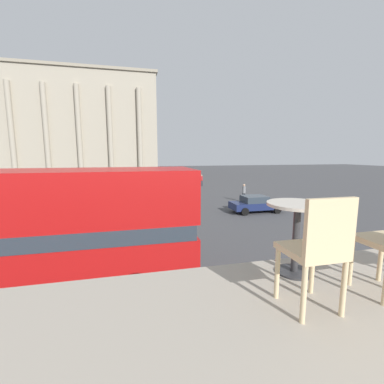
{
  "coord_description": "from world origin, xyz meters",
  "views": [
    {
      "loc": [
        -0.2,
        -2.52,
        4.67
      ],
      "look_at": [
        4.02,
        14.98,
        2.02
      ],
      "focal_mm": 24.0,
      "sensor_mm": 36.0,
      "label": 1
    }
  ],
  "objects_px": {
    "plaza_building_left": "(72,128)",
    "pedestrian_grey": "(244,192)",
    "traffic_light_near": "(26,201)",
    "car_navy": "(256,204)",
    "pedestrian_red": "(202,180)",
    "cafe_chair_0": "(317,248)",
    "cafe_dining_table": "(297,222)",
    "traffic_light_mid": "(172,183)",
    "pedestrian_olive": "(58,224)"
  },
  "relations": [
    {
      "from": "cafe_dining_table",
      "to": "pedestrian_red",
      "type": "bearing_deg",
      "value": 75.82
    },
    {
      "from": "cafe_dining_table",
      "to": "traffic_light_mid",
      "type": "relative_size",
      "value": 0.21
    },
    {
      "from": "cafe_chair_0",
      "to": "traffic_light_near",
      "type": "bearing_deg",
      "value": 123.73
    },
    {
      "from": "cafe_dining_table",
      "to": "pedestrian_grey",
      "type": "xyz_separation_m",
      "value": [
        9.28,
        21.02,
        -2.97
      ]
    },
    {
      "from": "traffic_light_near",
      "to": "cafe_dining_table",
      "type": "bearing_deg",
      "value": -59.74
    },
    {
      "from": "cafe_chair_0",
      "to": "pedestrian_grey",
      "type": "height_order",
      "value": "cafe_chair_0"
    },
    {
      "from": "cafe_chair_0",
      "to": "pedestrian_red",
      "type": "bearing_deg",
      "value": 81.52
    },
    {
      "from": "traffic_light_near",
      "to": "pedestrian_red",
      "type": "distance_m",
      "value": 27.98
    },
    {
      "from": "cafe_chair_0",
      "to": "plaza_building_left",
      "type": "bearing_deg",
      "value": 108.37
    },
    {
      "from": "traffic_light_near",
      "to": "pedestrian_red",
      "type": "bearing_deg",
      "value": 57.74
    },
    {
      "from": "plaza_building_left",
      "to": "cafe_dining_table",
      "type": "bearing_deg",
      "value": -77.1
    },
    {
      "from": "cafe_dining_table",
      "to": "car_navy",
      "type": "relative_size",
      "value": 0.17
    },
    {
      "from": "traffic_light_near",
      "to": "car_navy",
      "type": "distance_m",
      "value": 15.7
    },
    {
      "from": "traffic_light_mid",
      "to": "pedestrian_olive",
      "type": "relative_size",
      "value": 2.05
    },
    {
      "from": "pedestrian_olive",
      "to": "pedestrian_grey",
      "type": "height_order",
      "value": "pedestrian_grey"
    },
    {
      "from": "cafe_dining_table",
      "to": "cafe_chair_0",
      "type": "height_order",
      "value": "cafe_chair_0"
    },
    {
      "from": "cafe_dining_table",
      "to": "plaza_building_left",
      "type": "relative_size",
      "value": 0.02
    },
    {
      "from": "pedestrian_grey",
      "to": "cafe_dining_table",
      "type": "bearing_deg",
      "value": 16.79
    },
    {
      "from": "cafe_chair_0",
      "to": "pedestrian_olive",
      "type": "distance_m",
      "value": 14.37
    },
    {
      "from": "traffic_light_mid",
      "to": "cafe_dining_table",
      "type": "bearing_deg",
      "value": -95.27
    },
    {
      "from": "pedestrian_red",
      "to": "pedestrian_olive",
      "type": "bearing_deg",
      "value": -173.88
    },
    {
      "from": "traffic_light_mid",
      "to": "pedestrian_olive",
      "type": "bearing_deg",
      "value": -137.1
    },
    {
      "from": "traffic_light_mid",
      "to": "pedestrian_grey",
      "type": "relative_size",
      "value": 1.97
    },
    {
      "from": "car_navy",
      "to": "traffic_light_mid",
      "type": "bearing_deg",
      "value": -114.79
    },
    {
      "from": "cafe_chair_0",
      "to": "pedestrian_red",
      "type": "relative_size",
      "value": 0.54
    },
    {
      "from": "car_navy",
      "to": "pedestrian_olive",
      "type": "height_order",
      "value": "pedestrian_olive"
    },
    {
      "from": "plaza_building_left",
      "to": "pedestrian_grey",
      "type": "height_order",
      "value": "plaza_building_left"
    },
    {
      "from": "cafe_dining_table",
      "to": "traffic_light_mid",
      "type": "distance_m",
      "value": 19.31
    },
    {
      "from": "traffic_light_mid",
      "to": "car_navy",
      "type": "height_order",
      "value": "traffic_light_mid"
    },
    {
      "from": "traffic_light_near",
      "to": "pedestrian_grey",
      "type": "distance_m",
      "value": 18.7
    },
    {
      "from": "pedestrian_grey",
      "to": "traffic_light_mid",
      "type": "bearing_deg",
      "value": -35.44
    },
    {
      "from": "plaza_building_left",
      "to": "car_navy",
      "type": "bearing_deg",
      "value": -62.02
    },
    {
      "from": "pedestrian_red",
      "to": "cafe_chair_0",
      "type": "bearing_deg",
      "value": -155.39
    },
    {
      "from": "pedestrian_grey",
      "to": "plaza_building_left",
      "type": "bearing_deg",
      "value": -107.2
    },
    {
      "from": "plaza_building_left",
      "to": "traffic_light_mid",
      "type": "xyz_separation_m",
      "value": [
        14.63,
        -37.04,
        -7.8
      ]
    },
    {
      "from": "traffic_light_mid",
      "to": "pedestrian_red",
      "type": "relative_size",
      "value": 2.08
    },
    {
      "from": "plaza_building_left",
      "to": "pedestrian_olive",
      "type": "distance_m",
      "value": 45.29
    },
    {
      "from": "cafe_dining_table",
      "to": "pedestrian_olive",
      "type": "xyz_separation_m",
      "value": [
        -5.44,
        12.45,
        -3.02
      ]
    },
    {
      "from": "traffic_light_near",
      "to": "car_navy",
      "type": "xyz_separation_m",
      "value": [
        14.47,
        5.78,
        -1.86
      ]
    },
    {
      "from": "traffic_light_near",
      "to": "pedestrian_olive",
      "type": "height_order",
      "value": "traffic_light_near"
    },
    {
      "from": "car_navy",
      "to": "pedestrian_red",
      "type": "xyz_separation_m",
      "value": [
        0.44,
        17.84,
        0.27
      ]
    },
    {
      "from": "car_navy",
      "to": "pedestrian_grey",
      "type": "relative_size",
      "value": 2.37
    },
    {
      "from": "traffic_light_mid",
      "to": "cafe_chair_0",
      "type": "bearing_deg",
      "value": -95.86
    },
    {
      "from": "pedestrian_red",
      "to": "car_navy",
      "type": "bearing_deg",
      "value": -142.45
    },
    {
      "from": "traffic_light_near",
      "to": "pedestrian_olive",
      "type": "bearing_deg",
      "value": 65.5
    },
    {
      "from": "plaza_building_left",
      "to": "pedestrian_olive",
      "type": "relative_size",
      "value": 19.79
    },
    {
      "from": "cafe_chair_0",
      "to": "traffic_light_mid",
      "type": "relative_size",
      "value": 0.26
    },
    {
      "from": "cafe_chair_0",
      "to": "plaza_building_left",
      "type": "xyz_separation_m",
      "value": [
        -12.6,
        56.8,
        6.11
      ]
    },
    {
      "from": "traffic_light_mid",
      "to": "pedestrian_red",
      "type": "bearing_deg",
      "value": 65.53
    },
    {
      "from": "pedestrian_red",
      "to": "cafe_dining_table",
      "type": "bearing_deg",
      "value": -155.22
    }
  ]
}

